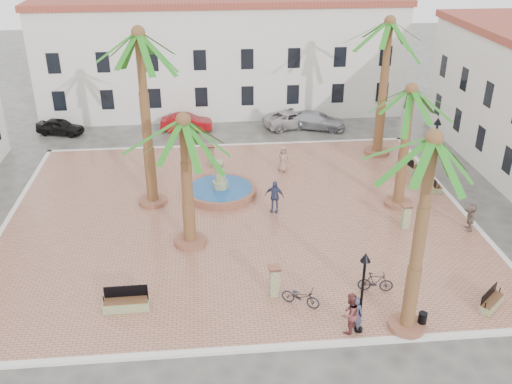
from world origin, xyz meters
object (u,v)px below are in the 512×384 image
bicycle_a (301,296)px  litter_bin (422,320)px  bench_e (434,185)px  pedestrian_north (150,168)px  pedestrian_east (471,217)px  car_silver (316,120)px  fountain (221,189)px  bicycle_b (375,282)px  car_black (60,127)px  car_white (292,119)px  bollard_e (406,216)px  palm_e (410,104)px  lamppost_e (435,140)px  palm_sw (184,137)px  bench_ne (408,165)px  bench_se (491,302)px  pedestrian_fountain_b (274,196)px  cyclist_a (355,314)px  car_red (187,122)px  palm_nw (140,52)px  cyclist_b (350,313)px  bollard_n (211,155)px  pedestrian_fountain_a (283,159)px  lamppost_s (363,279)px  bench_s (127,303)px  bollard_se (274,280)px  palm_s (431,161)px  palm_ne (388,37)px

bicycle_a → litter_bin: bearing=-83.0°
bench_e → pedestrian_north: bearing=81.8°
pedestrian_east → car_silver: bearing=-149.1°
bicycle_a → fountain: bearing=44.1°
bicycle_a → bicycle_b: (3.56, 0.71, 0.02)m
car_black → car_white: (18.32, 0.03, 0.03)m
bollard_e → car_black: 27.83m
bollard_e → fountain: bearing=152.7°
palm_e → lamppost_e: palm_e is taller
palm_sw → bench_ne: 17.54m
bollard_e → bench_se: bearing=-78.1°
fountain → pedestrian_fountain_b: (2.99, -2.54, 0.66)m
palm_sw → bench_ne: (14.47, 8.16, -5.63)m
bench_se → palm_e: bearing=54.8°
cyclist_a → bench_ne: bearing=-93.1°
litter_bin → car_red: size_ratio=0.17×
car_red → fountain: bearing=-166.0°
palm_nw → cyclist_b: (8.80, -12.47, -8.02)m
palm_sw → bicycle_a: 9.27m
bicycle_b → car_red: 24.23m
palm_e → bench_e: 6.86m
pedestrian_north → pedestrian_fountain_b: bearing=-126.4°
bench_se → bollard_n: bollard_n is taller
palm_sw → pedestrian_fountain_a: bearing=55.0°
lamppost_s → pedestrian_east: lamppost_s is taller
bollard_e → pedestrian_east: size_ratio=0.87×
palm_nw → bicycle_b: 16.79m
bench_se → bollard_e: (-1.51, 7.13, 0.49)m
car_silver → litter_bin: bearing=-160.6°
pedestrian_east → bench_e: bearing=-165.7°
car_white → car_red: bearing=70.9°
litter_bin → pedestrian_north: 19.93m
bicycle_b → car_black: size_ratio=0.44×
bench_s → pedestrian_fountain_b: size_ratio=1.04×
palm_nw → cyclist_a: (9.02, -12.47, -8.08)m
lamppost_s → bollard_n: lamppost_s is taller
cyclist_a → bicycle_b: cyclist_a is taller
bollard_se → bicycle_a: size_ratio=0.85×
bench_e → lamppost_s: size_ratio=0.43×
car_silver → lamppost_e: bearing=-135.1°
bench_ne → bench_se: bearing=160.8°
palm_s → car_red: (-9.45, 25.19, -7.04)m
palm_e → lamppost_s: size_ratio=1.93×
lamppost_e → pedestrian_north: lamppost_e is taller
bicycle_a → bench_s: bearing=115.6°
litter_bin → pedestrian_fountain_a: 16.69m
bicycle_b → lamppost_e: bearing=-20.9°
palm_ne → bicycle_b: size_ratio=5.97×
bollard_se → lamppost_s: bearing=-41.4°
bench_e → car_red: size_ratio=0.40×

